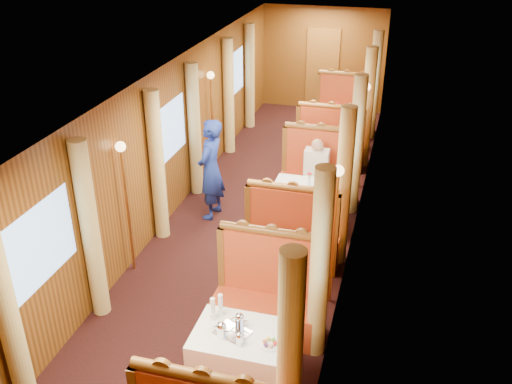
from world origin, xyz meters
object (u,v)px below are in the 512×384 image
at_px(table_mid, 306,208).
at_px(banquette_near_aft, 268,300).
at_px(teapot_back, 239,322).
at_px(rose_vase_mid, 309,177).
at_px(banquette_mid_fwd, 293,238).
at_px(banquette_far_fwd, 330,147).
at_px(table_far, 337,131).
at_px(passenger, 316,166).
at_px(banquette_far_aft, 343,113).
at_px(teapot_left, 221,331).
at_px(fruit_plate, 270,344).
at_px(table_near, 244,362).
at_px(tea_tray, 232,333).
at_px(teapot_right, 239,340).
at_px(steward, 211,169).
at_px(banquette_mid_aft, 317,178).
at_px(rose_vase_far, 337,106).

bearing_deg(table_mid, banquette_near_aft, -90.00).
height_order(teapot_back, rose_vase_mid, rose_vase_mid).
relative_size(banquette_mid_fwd, banquette_far_fwd, 1.00).
distance_m(table_far, passenger, 2.72).
bearing_deg(table_far, banquette_far_aft, 90.00).
distance_m(teapot_left, passenger, 4.41).
height_order(table_mid, fruit_plate, fruit_plate).
distance_m(table_near, tea_tray, 0.40).
relative_size(banquette_far_fwd, teapot_right, 9.90).
relative_size(table_mid, table_far, 1.00).
relative_size(table_mid, banquette_far_aft, 0.78).
bearing_deg(steward, banquette_mid_aft, 127.12).
bearing_deg(steward, banquette_mid_fwd, 61.64).
distance_m(banquette_mid_aft, tea_tray, 4.55).
height_order(fruit_plate, passenger, passenger).
height_order(table_near, steward, steward).
height_order(banquette_mid_aft, table_far, banquette_mid_aft).
xyz_separation_m(banquette_mid_aft, fruit_plate, (0.29, -4.61, 0.35)).
height_order(steward, passenger, steward).
bearing_deg(teapot_left, fruit_plate, 7.76).
bearing_deg(banquette_far_fwd, table_near, -90.00).
height_order(teapot_right, fruit_plate, teapot_right).
distance_m(table_mid, passenger, 0.88).
height_order(tea_tray, rose_vase_far, rose_vase_far).
bearing_deg(banquette_mid_aft, passenger, -90.00).
distance_m(banquette_mid_aft, teapot_right, 4.69).
bearing_deg(teapot_back, banquette_far_fwd, 82.08).
distance_m(tea_tray, rose_vase_mid, 3.51).
xyz_separation_m(banquette_near_aft, tea_tray, (-0.12, -1.03, 0.33)).
distance_m(tea_tray, rose_vase_far, 7.03).
bearing_deg(tea_tray, teapot_back, 68.88).
relative_size(teapot_back, rose_vase_mid, 0.45).
xyz_separation_m(teapot_left, rose_vase_far, (0.17, 7.11, 0.11)).
bearing_deg(teapot_left, banquette_far_fwd, 94.52).
bearing_deg(banquette_far_fwd, banquette_mid_aft, -90.00).
relative_size(rose_vase_mid, rose_vase_far, 1.00).
distance_m(teapot_left, rose_vase_far, 7.11).
bearing_deg(tea_tray, rose_vase_mid, 87.59).
height_order(banquette_far_aft, teapot_back, banquette_far_aft).
xyz_separation_m(teapot_back, rose_vase_far, (0.04, 6.91, 0.11)).
relative_size(banquette_near_aft, banquette_far_aft, 1.00).
bearing_deg(table_far, teapot_right, -90.00).
xyz_separation_m(rose_vase_far, steward, (-1.54, -3.49, -0.08)).
bearing_deg(teapot_back, rose_vase_mid, 81.04).
bearing_deg(banquette_far_fwd, fruit_plate, -87.24).
height_order(table_near, banquette_far_fwd, banquette_far_fwd).
bearing_deg(banquette_mid_aft, rose_vase_mid, -88.36).
relative_size(teapot_back, fruit_plate, 0.76).
distance_m(banquette_near_aft, rose_vase_mid, 2.52).
relative_size(table_far, teapot_left, 6.10).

